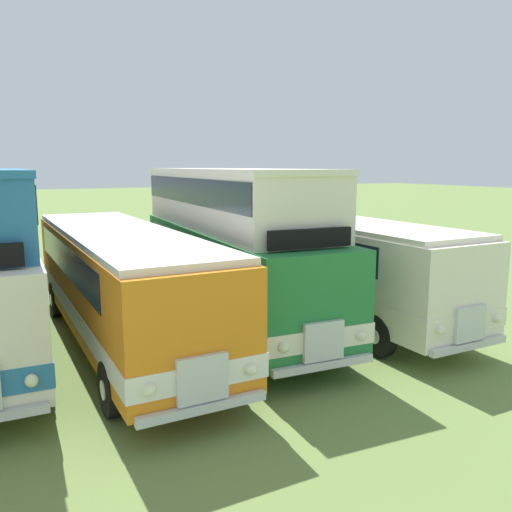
# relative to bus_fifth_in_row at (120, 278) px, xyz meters

# --- Properties ---
(bus_fifth_in_row) EXTENTS (2.86, 11.11, 2.99)m
(bus_fifth_in_row) POSITION_rel_bus_fifth_in_row_xyz_m (0.00, 0.00, 0.00)
(bus_fifth_in_row) COLOR orange
(bus_fifth_in_row) RESTS_ON ground
(bus_sixth_in_row) EXTENTS (2.96, 10.10, 4.49)m
(bus_sixth_in_row) POSITION_rel_bus_fifth_in_row_xyz_m (3.22, 0.27, 0.71)
(bus_sixth_in_row) COLOR #237538
(bus_sixth_in_row) RESTS_ON ground
(bus_seventh_in_row) EXTENTS (2.80, 10.92, 2.99)m
(bus_seventh_in_row) POSITION_rel_bus_fifth_in_row_xyz_m (6.44, 0.15, -0.00)
(bus_seventh_in_row) COLOR silver
(bus_seventh_in_row) RESTS_ON ground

